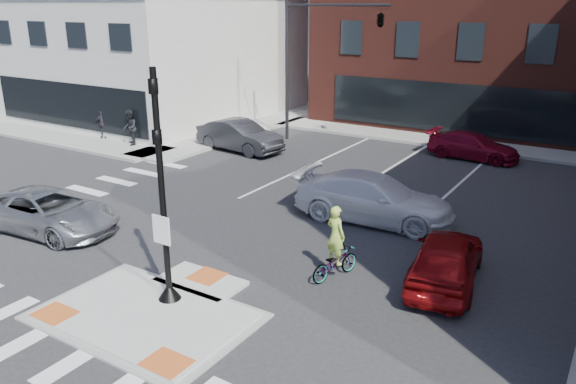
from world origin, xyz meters
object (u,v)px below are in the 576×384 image
Objects in this scene: pedestrian_b at (103,124)px; pedestrian_a at (130,128)px; bg_car_dark at (239,136)px; bg_car_red at (473,146)px; silver_suv at (48,211)px; white_pickup at (374,198)px; red_sedan at (446,259)px; cyclist at (335,254)px.

pedestrian_a is at bearing -36.80° from pedestrian_b.
bg_car_dark is 2.60× the size of pedestrian_a.
pedestrian_b is (-2.60, 0.33, -0.15)m from pedestrian_a.
pedestrian_a is (-16.38, -7.59, 0.44)m from bg_car_red.
pedestrian_b reaches higher than silver_suv.
white_pickup reaches higher than bg_car_red.
silver_suv is at bearing -77.30° from pedestrian_b.
pedestrian_a is (-5.44, -2.58, 0.29)m from bg_car_dark.
pedestrian_b is (-21.92, 6.67, 0.20)m from red_sedan.
silver_suv is 13.72m from pedestrian_b.
bg_car_red is (0.74, 10.52, -0.18)m from white_pickup.
white_pickup is at bearing 179.95° from bg_car_red.
pedestrian_a reaches higher than white_pickup.
cyclist reaches higher than bg_car_red.
cyclist is (-2.77, -1.35, -0.01)m from red_sedan.
red_sedan is 0.89× the size of bg_car_dark.
bg_car_dark reaches higher than red_sedan.
white_pickup is 18.53m from pedestrian_b.
pedestrian_a reaches higher than silver_suv.
silver_suv is 0.89× the size of white_pickup.
pedestrian_a reaches higher than bg_car_dark.
cyclist is 18.26m from pedestrian_a.
red_sedan is at bearing -164.09° from bg_car_red.
bg_car_dark is (-13.88, 8.92, 0.07)m from red_sedan.
white_pickup is 15.92m from pedestrian_a.
bg_car_red is at bearing -58.63° from bg_car_dark.
red_sedan is at bearing -46.37° from pedestrian_b.
red_sedan is 2.01× the size of cyclist.
red_sedan reaches higher than silver_suv.
bg_car_dark is 1.09× the size of bg_car_red.
silver_suv is at bearing 6.42° from red_sedan.
cyclist reaches higher than bg_car_dark.
bg_car_dark is (-1.16, 12.42, 0.10)m from silver_suv.
red_sedan is 3.08m from cyclist.
pedestrian_a is at bearing 118.84° from bg_car_red.
pedestrian_a is at bearing 28.53° from silver_suv.
bg_car_dark reaches higher than silver_suv.
white_pickup is at bearing -39.60° from pedestrian_b.
silver_suv is at bearing 29.41° from cyclist.
pedestrian_b is at bearing 114.90° from bg_car_red.
pedestrian_a is 2.62m from pedestrian_b.
silver_suv is 10.18m from cyclist.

